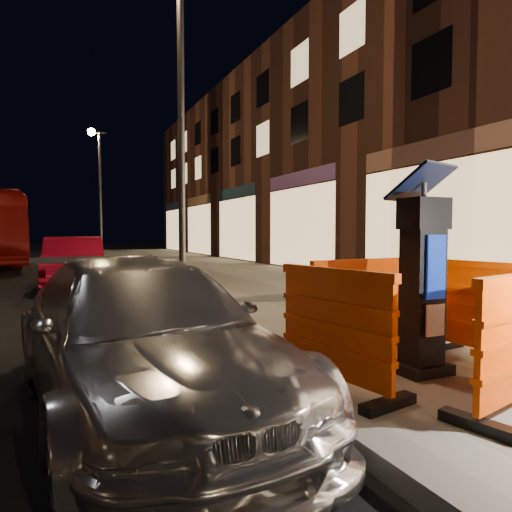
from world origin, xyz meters
name	(u,v)px	position (x,y,z in m)	size (l,w,h in m)	color
ground_plane	(228,355)	(0.00, 0.00, 0.00)	(120.00, 120.00, 0.00)	black
sidewalk	(424,327)	(3.00, 0.00, 0.07)	(6.00, 60.00, 0.15)	gray
kerb	(228,349)	(0.00, 0.00, 0.07)	(0.30, 60.00, 0.15)	slate
parking_kiosk	(423,276)	(1.21, -1.80, 1.04)	(0.56, 0.56, 1.79)	black
barrier_back	(358,304)	(1.21, -0.85, 0.65)	(1.28, 0.53, 1.00)	#F04100
barrier_kerbside	(334,328)	(0.26, -1.80, 0.65)	(1.28, 0.53, 1.00)	#F04100
barrier_bldgside	(495,312)	(2.16, -1.80, 0.65)	(1.28, 0.53, 1.00)	#F04100
car_silver	(142,407)	(-1.21, -1.20, 0.00)	(1.68, 4.14, 1.20)	silver
car_red	(74,288)	(-1.38, 7.59, 0.00)	(1.40, 4.01, 1.32)	#A10C26
street_lamp_mid	(181,135)	(0.25, 3.00, 3.15)	(0.12, 0.12, 6.00)	#3F3F44
street_lamp_far	(100,196)	(0.25, 18.00, 3.15)	(0.12, 0.12, 6.00)	#3F3F44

